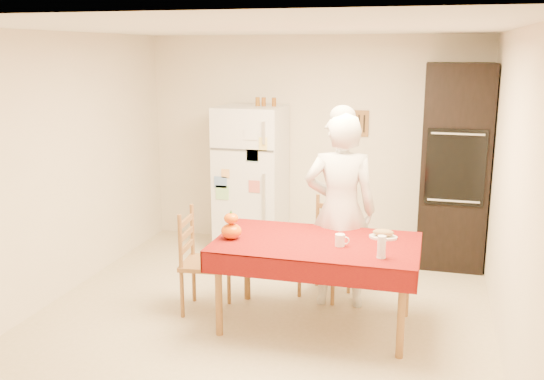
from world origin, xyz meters
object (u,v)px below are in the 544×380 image
at_px(refrigerator, 251,179).
at_px(bread_plate, 383,237).
at_px(pumpkin_lower, 231,231).
at_px(wine_glass, 382,247).
at_px(chair_left, 198,257).
at_px(coffee_mug, 340,240).
at_px(chair_far, 328,243).
at_px(seated_woman, 340,211).
at_px(oven_cabinet, 455,167).
at_px(dining_table, 317,249).

distance_m(refrigerator, bread_plate, 2.34).
distance_m(refrigerator, pumpkin_lower, 2.03).
xyz_separation_m(pumpkin_lower, wine_glass, (1.28, -0.16, 0.02)).
relative_size(chair_left, coffee_mug, 9.50).
xyz_separation_m(chair_far, wine_glass, (0.59, -1.01, 0.34)).
height_order(chair_left, coffee_mug, chair_left).
relative_size(pumpkin_lower, wine_glass, 1.00).
distance_m(chair_far, coffee_mug, 0.90).
height_order(refrigerator, coffee_mug, refrigerator).
distance_m(refrigerator, wine_glass, 2.74).
distance_m(seated_woman, coffee_mug, 0.60).
xyz_separation_m(chair_far, coffee_mug, (0.23, -0.81, 0.30)).
relative_size(oven_cabinet, coffee_mug, 22.00).
bearing_deg(coffee_mug, oven_cabinet, 65.08).
height_order(oven_cabinet, wine_glass, oven_cabinet).
height_order(dining_table, coffee_mug, coffee_mug).
distance_m(chair_far, seated_woman, 0.47).
height_order(chair_left, bread_plate, chair_left).
relative_size(oven_cabinet, chair_far, 2.32).
bearing_deg(wine_glass, coffee_mug, 150.44).
bearing_deg(coffee_mug, dining_table, 160.67).
bearing_deg(bread_plate, pumpkin_lower, -164.30).
bearing_deg(oven_cabinet, coffee_mug, -114.92).
bearing_deg(oven_cabinet, chair_far, -134.58).
distance_m(oven_cabinet, seated_woman, 1.74).
height_order(oven_cabinet, bread_plate, oven_cabinet).
xyz_separation_m(pumpkin_lower, bread_plate, (1.25, 0.35, -0.06)).
bearing_deg(wine_glass, refrigerator, 128.63).
distance_m(coffee_mug, bread_plate, 0.45).
xyz_separation_m(oven_cabinet, chair_far, (-1.16, -1.17, -0.59)).
height_order(dining_table, chair_far, chair_far).
height_order(pumpkin_lower, bread_plate, pumpkin_lower).
distance_m(chair_left, coffee_mug, 1.33).
bearing_deg(wine_glass, chair_far, 120.18).
height_order(wine_glass, bread_plate, wine_glass).
bearing_deg(chair_left, bread_plate, -88.74).
bearing_deg(pumpkin_lower, refrigerator, 102.32).
relative_size(refrigerator, dining_table, 1.00).
relative_size(coffee_mug, bread_plate, 0.42).
distance_m(chair_far, bread_plate, 0.80).
xyz_separation_m(seated_woman, bread_plate, (0.42, -0.28, -0.13)).
xyz_separation_m(dining_table, wine_glass, (0.56, -0.27, 0.16)).
height_order(dining_table, wine_glass, wine_glass).
bearing_deg(chair_left, oven_cabinet, -55.46).
bearing_deg(seated_woman, refrigerator, -55.03).
xyz_separation_m(refrigerator, chair_left, (0.06, -1.83, -0.34)).
relative_size(chair_far, pumpkin_lower, 5.40).
height_order(dining_table, seated_woman, seated_woman).
xyz_separation_m(wine_glass, bread_plate, (-0.03, 0.51, -0.08)).
height_order(seated_woman, wine_glass, seated_woman).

